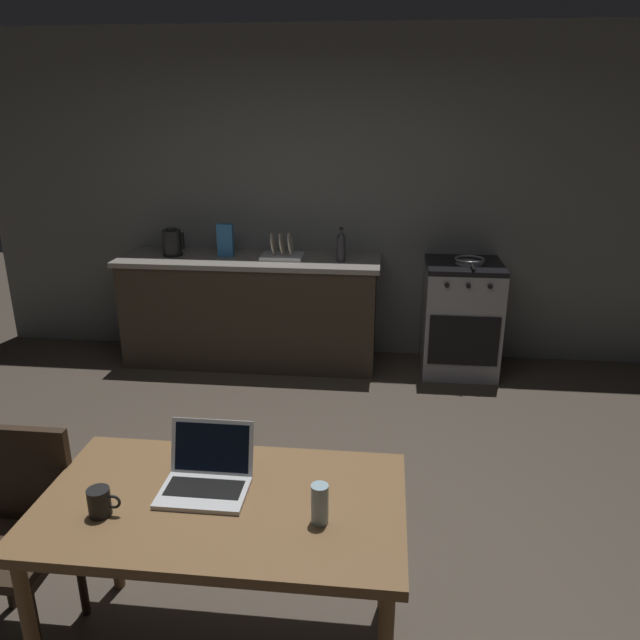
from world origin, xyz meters
name	(u,v)px	position (x,y,z in m)	size (l,w,h in m)	color
ground_plane	(261,538)	(0.00, 0.00, 0.00)	(12.00, 12.00, 0.00)	#473D33
back_wall	(354,199)	(0.30, 2.65, 1.35)	(6.40, 0.10, 2.71)	slate
kitchen_counter	(251,310)	(-0.54, 2.30, 0.46)	(2.16, 0.64, 0.92)	#382D23
stove_oven	(460,317)	(1.21, 2.30, 0.46)	(0.60, 0.62, 0.92)	gray
dining_table	(223,517)	(0.02, -0.72, 0.67)	(1.33, 0.76, 0.74)	brown
chair	(19,525)	(-0.83, -0.66, 0.52)	(0.40, 0.40, 0.89)	#2D2116
laptop	(206,477)	(-0.05, -0.65, 0.79)	(0.32, 0.29, 0.22)	silver
electric_kettle	(172,243)	(-1.18, 2.30, 1.02)	(0.18, 0.16, 0.23)	black
bottle	(341,245)	(0.23, 2.25, 1.04)	(0.07, 0.07, 0.27)	#2D2D33
frying_pan	(470,261)	(1.25, 2.27, 0.94)	(0.24, 0.41, 0.05)	gray
coffee_mug	(100,502)	(-0.37, -0.85, 0.79)	(0.12, 0.08, 0.10)	black
drinking_glass	(320,504)	(0.39, -0.80, 0.81)	(0.06, 0.06, 0.15)	#99B7C6
cereal_box	(225,240)	(-0.74, 2.32, 1.05)	(0.13, 0.05, 0.27)	#3372B2
dish_rack	(282,253)	(-0.26, 2.30, 0.96)	(0.34, 0.26, 0.21)	silver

